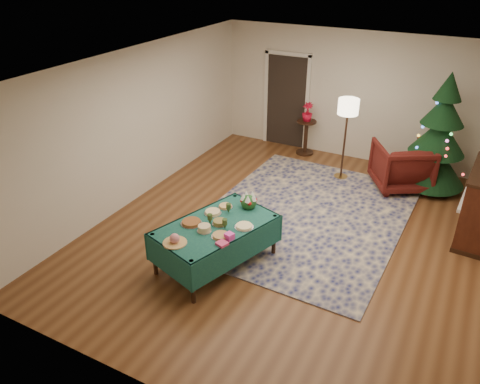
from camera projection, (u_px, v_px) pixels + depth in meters
The scene contains 23 objects.
room_shell at pixel (296, 157), 7.03m from camera, with size 7.00×7.00×7.00m.
doorway at pixel (286, 99), 10.52m from camera, with size 1.08×0.04×2.16m.
rug at pixel (305, 215), 8.16m from camera, with size 3.20×4.20×0.02m, color #151C52.
buffet_table at pixel (216, 233), 6.68m from camera, with size 1.50×1.96×0.68m.
platter_0 at pixel (175, 240), 6.18m from camera, with size 0.33×0.33×0.15m.
platter_1 at pixel (191, 222), 6.62m from camera, with size 0.31×0.31×0.05m.
platter_2 at pixel (204, 229), 6.44m from camera, with size 0.21×0.21×0.09m.
platter_3 at pixel (221, 236), 6.33m from camera, with size 0.26×0.26×0.04m.
platter_4 at pixel (213, 212), 6.88m from camera, with size 0.26×0.26×0.05m.
platter_5 at pixel (220, 222), 6.61m from camera, with size 0.22×0.22×0.06m.
platter_6 at pixel (244, 226), 6.54m from camera, with size 0.27×0.27×0.04m.
platter_7 at pixel (226, 206), 7.04m from camera, with size 0.22×0.22×0.04m.
goblet_0 at pixel (229, 208), 6.86m from camera, with size 0.07×0.07×0.16m.
goblet_1 at pixel (225, 224), 6.48m from camera, with size 0.07×0.07×0.16m.
goblet_2 at pixel (210, 219), 6.59m from camera, with size 0.07×0.07×0.16m.
napkin_stack at pixel (222, 244), 6.17m from camera, with size 0.14×0.14×0.04m, color #D83C6F.
gift_box at pixel (229, 236), 6.27m from camera, with size 0.11×0.11×0.09m, color #F343BF.
centerpiece at pixel (249, 201), 6.98m from camera, with size 0.24×0.24×0.28m.
armchair at pixel (402, 164), 8.86m from camera, with size 0.97×0.91×0.99m, color #4F1511.
floor_lamp at pixel (348, 112), 8.84m from camera, with size 0.39×0.39×1.63m.
side_table at pixel (306, 138), 10.39m from camera, with size 0.43×0.43×0.77m.
potted_plant at pixel (307, 116), 10.15m from camera, with size 0.23×0.41×0.23m, color red.
christmas_tree at pixel (438, 138), 8.63m from camera, with size 1.42×1.42×2.25m.
Camera 1 is at (2.26, -6.10, 4.20)m, focal length 35.00 mm.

